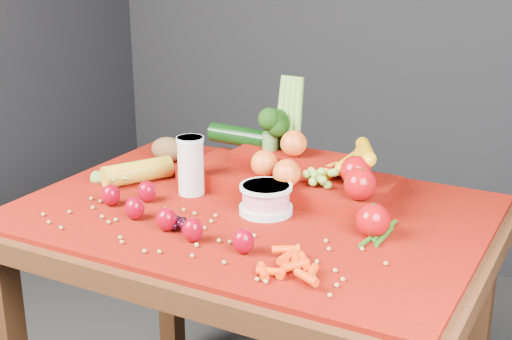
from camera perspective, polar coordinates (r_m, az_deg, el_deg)
The scene contains 12 objects.
table at distance 1.70m, azimuth -0.32°, elevation -6.42°, with size 1.10×0.80×0.75m.
red_cloth at distance 1.66m, azimuth -0.33°, elevation -3.27°, with size 1.05×0.75×0.01m, color #7C0C04.
milk_glass at distance 1.73m, azimuth -5.24°, elevation 0.51°, with size 0.07×0.07×0.14m.
yogurt_bowl at distance 1.62m, azimuth 0.80°, elevation -2.25°, with size 0.12×0.12×0.07m.
strawberry_scatter at distance 1.57m, azimuth -7.42°, elevation -3.36°, with size 0.44×0.18×0.06m.
dark_grape_cluster at distance 1.54m, azimuth -6.27°, elevation -4.42°, with size 0.06×0.05×0.03m, color black, non-canonical shape.
soybean_scatter at distance 1.50m, azimuth -4.00°, elevation -5.42°, with size 0.84×0.24×0.01m, color olive, non-canonical shape.
corn_ear at distance 1.83m, azimuth -10.74°, elevation -0.50°, with size 0.25×0.26×0.06m.
potato at distance 2.00m, azimuth -7.05°, elevation 1.65°, with size 0.10×0.07×0.07m, color brown.
baby_carrot_pile at distance 1.36m, azimuth 3.18°, elevation -7.57°, with size 0.17×0.17×0.03m, color red, non-canonical shape.
green_bean_pile at distance 1.53m, azimuth 10.05°, elevation -5.07°, with size 0.14×0.12×0.01m, color #245212, non-canonical shape.
produce_mound at distance 1.75m, azimuth 3.25°, elevation 0.13°, with size 0.59×0.35×0.27m.
Camera 1 is at (0.74, -1.35, 1.38)m, focal length 50.00 mm.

